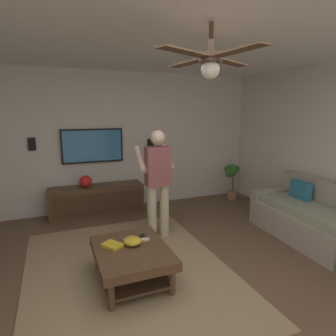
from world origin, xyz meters
TOP-DOWN VIEW (x-y plane):
  - ground_plane at (0.00, 0.00)m, footprint 7.40×7.40m
  - wall_back_tv at (3.13, 0.00)m, footprint 0.10×6.24m
  - ceiling_slab at (0.00, 0.00)m, footprint 6.37×6.24m
  - area_rug at (0.68, 0.27)m, footprint 3.04×2.34m
  - couch at (0.47, -2.52)m, footprint 1.94×0.96m
  - coffee_table at (0.48, 0.27)m, footprint 1.00×0.80m
  - media_console at (2.80, 0.31)m, footprint 0.45×1.70m
  - tv at (3.04, 0.31)m, footprint 0.05×1.13m
  - person_standing at (1.47, -0.41)m, footprint 0.54×0.55m
  - potted_plant_short at (2.63, -2.54)m, footprint 0.29×0.33m
  - bowl at (0.54, 0.24)m, footprint 0.21×0.21m
  - remote_white at (0.60, 0.10)m, footprint 0.07×0.16m
  - remote_black at (0.69, 0.11)m, footprint 0.12×0.15m
  - remote_grey at (0.71, 0.25)m, footprint 0.12×0.15m
  - book at (0.58, 0.46)m, footprint 0.27×0.26m
  - vase_round at (2.78, 0.50)m, footprint 0.22×0.22m
  - wall_speaker_left at (3.05, -0.84)m, footprint 0.06×0.12m
  - wall_speaker_right at (3.05, 1.34)m, footprint 0.06×0.12m
  - ceiling_fan at (-0.19, -0.29)m, footprint 1.20×1.13m

SIDE VIEW (x-z plane):
  - ground_plane at x=0.00m, z-range 0.00..0.00m
  - area_rug at x=0.68m, z-range 0.00..0.01m
  - media_console at x=2.80m, z-range 0.00..0.55m
  - coffee_table at x=0.48m, z-range 0.10..0.50m
  - couch at x=0.47m, z-range -0.12..0.75m
  - remote_white at x=0.60m, z-range 0.40..0.42m
  - remote_black at x=0.69m, z-range 0.40..0.42m
  - remote_grey at x=0.71m, z-range 0.40..0.42m
  - book at x=0.58m, z-range 0.40..0.44m
  - bowl at x=0.54m, z-range 0.40..0.49m
  - potted_plant_short at x=2.63m, z-range 0.15..0.94m
  - vase_round at x=2.78m, z-range 0.55..0.77m
  - person_standing at x=1.47m, z-range 0.11..1.75m
  - wall_speaker_left at x=3.05m, z-range 1.14..1.36m
  - tv at x=3.04m, z-range 0.95..1.59m
  - wall_back_tv at x=3.13m, z-range 0.00..2.65m
  - wall_speaker_right at x=3.05m, z-range 1.23..1.45m
  - ceiling_fan at x=-0.19m, z-range 2.09..2.55m
  - ceiling_slab at x=0.00m, z-range 2.65..2.75m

